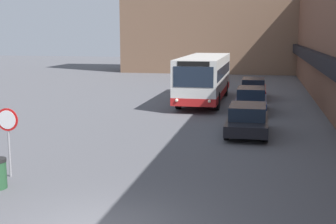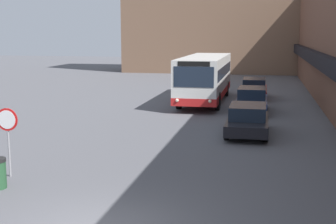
% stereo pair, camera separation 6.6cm
% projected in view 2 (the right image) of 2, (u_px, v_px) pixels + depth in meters
% --- Properties ---
extents(building_backdrop_far, '(26.00, 8.00, 15.41)m').
position_uv_depth(building_backdrop_far, '(234.00, 8.00, 56.32)').
color(building_backdrop_far, brown).
rests_on(building_backdrop_far, ground_plane).
extents(city_bus, '(2.72, 10.75, 3.17)m').
position_uv_depth(city_bus, '(205.00, 77.00, 32.24)').
color(city_bus, silver).
rests_on(city_bus, ground_plane).
extents(parked_car_front, '(1.94, 4.54, 1.40)m').
position_uv_depth(parked_car_front, '(248.00, 119.00, 22.12)').
color(parked_car_front, black).
rests_on(parked_car_front, ground_plane).
extents(parked_car_middle, '(1.90, 4.52, 1.48)m').
position_uv_depth(parked_car_middle, '(252.00, 100.00, 28.40)').
color(parked_car_middle, navy).
rests_on(parked_car_middle, ground_plane).
extents(parked_car_back, '(1.84, 4.66, 1.48)m').
position_uv_depth(parked_car_back, '(254.00, 89.00, 34.05)').
color(parked_car_back, maroon).
rests_on(parked_car_back, ground_plane).
extents(stop_sign, '(0.76, 0.08, 2.33)m').
position_uv_depth(stop_sign, '(7.00, 127.00, 15.41)').
color(stop_sign, gray).
rests_on(stop_sign, ground_plane).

